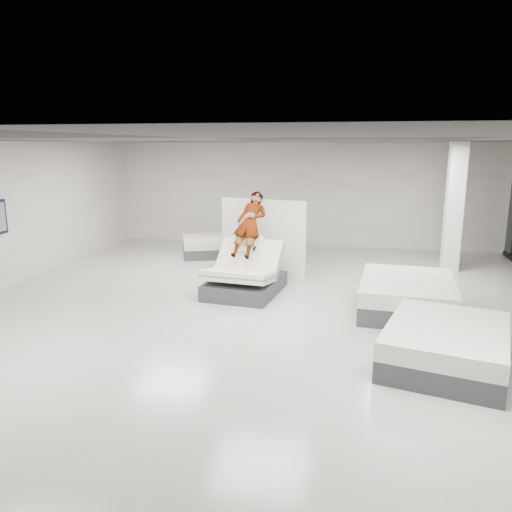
# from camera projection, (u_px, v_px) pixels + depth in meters

# --- Properties ---
(room) EXTENTS (14.00, 14.04, 3.20)m
(room) POSITION_uv_depth(u_px,v_px,m) (262.00, 232.00, 8.88)
(room) COLOR #BAB8B0
(room) RESTS_ON ground
(hero_bed) EXTENTS (1.60, 1.99, 1.19)m
(hero_bed) POSITION_uv_depth(u_px,v_px,m) (245.00, 277.00, 10.66)
(hero_bed) COLOR #3F3E44
(hero_bed) RESTS_ON floor
(person) EXTENTS (0.76, 1.57, 1.29)m
(person) POSITION_uv_depth(u_px,v_px,m) (250.00, 236.00, 10.78)
(person) COLOR slate
(person) RESTS_ON hero_bed
(remote) EXTENTS (0.07, 0.15, 0.08)m
(remote) POSITION_uv_depth(u_px,v_px,m) (254.00, 249.00, 10.43)
(remote) COLOR black
(remote) RESTS_ON person
(divider_panel) EXTENTS (2.06, 0.48, 1.89)m
(divider_panel) POSITION_uv_depth(u_px,v_px,m) (263.00, 240.00, 11.73)
(divider_panel) COLOR silver
(divider_panel) RESTS_ON floor
(flat_bed_right_far) EXTENTS (1.86, 2.39, 0.63)m
(flat_bed_right_far) POSITION_uv_depth(u_px,v_px,m) (407.00, 295.00, 9.53)
(flat_bed_right_far) COLOR #3F3E44
(flat_bed_right_far) RESTS_ON floor
(flat_bed_right_near) EXTENTS (2.10, 2.48, 0.59)m
(flat_bed_right_near) POSITION_uv_depth(u_px,v_px,m) (446.00, 345.00, 7.21)
(flat_bed_right_near) COLOR #3F3E44
(flat_bed_right_near) RESTS_ON floor
(flat_bed_left_far) EXTENTS (2.33, 2.05, 0.53)m
(flat_bed_left_far) POSITION_uv_depth(u_px,v_px,m) (217.00, 246.00, 14.42)
(flat_bed_left_far) COLOR #3F3E44
(flat_bed_left_far) RESTS_ON floor
(column) EXTENTS (0.40, 0.40, 3.20)m
(column) POSITION_uv_depth(u_px,v_px,m) (454.00, 207.00, 12.39)
(column) COLOR white
(column) RESTS_ON floor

